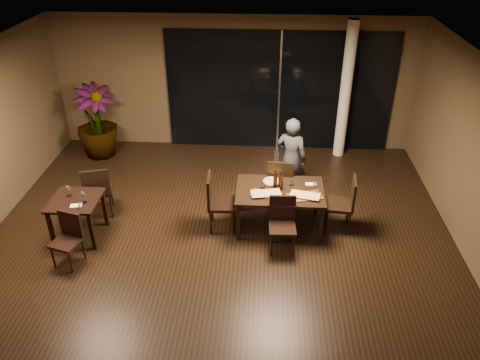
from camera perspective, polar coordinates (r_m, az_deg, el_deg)
The scene contains 30 objects.
ground at distance 7.84m, azimuth -2.67°, elevation -8.75°, with size 8.00×8.00×0.00m, color black.
wall_back at distance 10.66m, azimuth -0.65°, elevation 11.73°, with size 8.00×0.10×3.00m, color #4E3F29.
ceiling at distance 6.36m, azimuth -3.33°, elevation 12.74°, with size 8.00×8.00×0.04m, color silver.
window_panel at distance 10.61m, azimuth 4.81°, elevation 10.66°, with size 5.00×0.06×2.70m, color black.
column at distance 10.40m, azimuth 12.73°, elevation 10.47°, with size 0.24×0.24×3.00m, color white.
main_table at distance 8.06m, azimuth 4.88°, elevation -1.66°, with size 1.50×1.00×0.75m.
side_table at distance 8.28m, azimuth -19.35°, elevation -2.98°, with size 0.80×0.80×0.75m.
chair_main_far at distance 8.62m, azimuth 4.90°, elevation -0.11°, with size 0.52×0.52×1.03m.
chair_main_near at distance 7.66m, azimuth 5.17°, elevation -4.97°, with size 0.45×0.45×0.93m.
chair_main_left at distance 8.05m, azimuth -2.82°, elevation -2.40°, with size 0.51×0.51×1.05m.
chair_main_right at distance 8.24m, azimuth 12.66°, elevation -2.54°, with size 0.51×0.51×1.01m.
chair_side_far at distance 8.72m, azimuth -16.95°, elevation -1.10°, with size 0.58×0.58×1.02m.
chair_side_near at distance 7.84m, azimuth -20.21°, elevation -6.41°, with size 0.50×0.50×0.87m.
diner at distance 8.89m, azimuth 6.22°, elevation 2.65°, with size 0.55×0.37×1.63m, color #2B2D30.
potted_plant at distance 10.87m, azimuth -17.09°, elevation 6.82°, with size 0.89×0.89×1.62m, color #26501A.
pizza_board_left at distance 7.86m, azimuth 3.17°, elevation -1.77°, with size 0.50×0.25×0.01m, color #3F2814.
pizza_board_right at distance 7.88m, azimuth 7.91°, elevation -1.99°, with size 0.57×0.29×0.01m, color #432C15.
oblong_pizza_left at distance 7.85m, azimuth 3.17°, elevation -1.67°, with size 0.48×0.23×0.02m, color maroon, non-canonical shape.
oblong_pizza_right at distance 7.87m, azimuth 7.92°, elevation -1.89°, with size 0.47×0.22×0.02m, color maroon, non-canonical shape.
round_pizza at distance 8.23m, azimuth 3.89°, elevation -0.19°, with size 0.30×0.30×0.01m, color #B92F14.
bottle_a at distance 8.00m, azimuth 4.33°, elevation 0.12°, with size 0.07×0.07×0.33m, color black, non-canonical shape.
bottle_b at distance 7.97m, azimuth 5.08°, elevation -0.31°, with size 0.06×0.06×0.26m, color black, non-canonical shape.
bottle_c at distance 8.05m, azimuth 4.91°, elevation 0.13°, with size 0.06×0.06×0.28m, color black, non-canonical shape.
tumbler_left at distance 8.03m, azimuth 2.83°, elevation -0.71°, with size 0.07×0.07×0.08m, color white.
tumbler_right at distance 8.15m, azimuth 6.32°, elevation -0.39°, with size 0.07×0.07×0.08m, color white.
napkin_near at distance 7.96m, azimuth 9.19°, elevation -1.70°, with size 0.18×0.10×0.01m, color silver.
napkin_far at distance 8.22m, azimuth 8.62°, elevation -0.52°, with size 0.18×0.10×0.01m, color silver.
wine_glass_a at distance 8.28m, azimuth -20.19°, elevation -1.31°, with size 0.08×0.08×0.19m, color white, non-canonical shape.
wine_glass_b at distance 8.03m, azimuth -18.54°, elevation -2.00°, with size 0.09×0.09×0.19m, color white, non-canonical shape.
side_napkin at distance 8.02m, azimuth -19.37°, elevation -2.97°, with size 0.18×0.11×0.01m, color white.
Camera 1 is at (0.72, -6.00, 4.99)m, focal length 35.00 mm.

